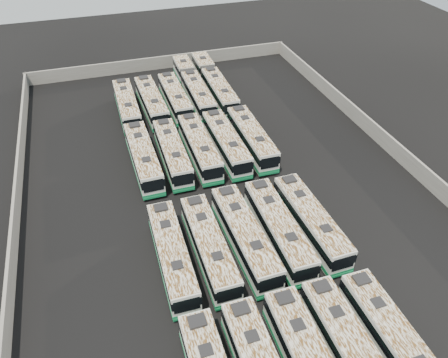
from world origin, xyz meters
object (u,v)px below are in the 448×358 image
Objects in this scene: bus_back_far_right at (214,83)px; bus_midback_right at (226,143)px; bus_midfront_far_left at (172,255)px; bus_back_far_left at (127,105)px; bus_midback_far_left at (143,157)px; bus_midback_left at (172,153)px; bus_midfront_far_right at (311,221)px; bus_midback_center at (199,147)px; bus_midfront_left at (209,247)px; bus_front_far_right at (394,342)px; bus_back_center at (175,98)px; bus_midfront_right at (278,229)px; bus_front_right at (352,353)px; bus_midfront_center at (245,236)px; bus_midback_far_right at (252,138)px; bus_back_left at (152,102)px; bus_back_right at (193,86)px.

bus_midback_right is at bearing -100.62° from bus_back_far_right.
bus_back_far_left is at bearing 90.79° from bus_midfront_far_left.
bus_midback_left is at bearing -1.75° from bus_midback_far_left.
bus_midback_left is at bearing 121.76° from bus_midfront_far_right.
bus_midfront_left is at bearing -101.76° from bus_midback_center.
bus_midfront_far_right is at bearing 89.62° from bus_front_far_right.
bus_midback_far_left is 1.03× the size of bus_back_center.
bus_midfront_far_right is at bearing -77.73° from bus_midback_right.
bus_front_far_right is at bearing -91.33° from bus_midfront_far_right.
bus_midfront_far_left is 0.98× the size of bus_midback_right.
bus_midfront_right reaches higher than bus_back_center.
bus_midfront_center is (-3.39, 13.65, 0.04)m from bus_front_right.
bus_midback_far_right is 1.00× the size of bus_back_left.
bus_midfront_right is at bearing -94.77° from bus_back_far_right.
bus_back_right is at bearing 23.45° from bus_back_left.
bus_midfront_far_right is 1.00× the size of bus_midback_center.
bus_midback_right is at bearing -89.53° from bus_back_right.
bus_midback_far_left is at bearing 101.98° from bus_midfront_left.
bus_midfront_left is 0.98× the size of bus_midback_center.
bus_back_right is 3.36m from bus_back_far_right.
bus_back_far_right is at bearing 72.52° from bus_midfront_left.
bus_front_far_right is 17.24m from bus_midfront_left.
bus_back_left is (-6.90, 43.33, 0.01)m from bus_front_right.
bus_midback_far_left is 13.83m from bus_midback_far_right.
bus_back_far_left is at bearing -165.64° from bus_back_far_right.
bus_midback_left is (-6.87, 29.71, -0.03)m from bus_front_right.
bus_midback_center reaches higher than bus_back_center.
bus_midfront_right is (3.47, -0.00, -0.01)m from bus_midfront_center.
bus_back_center reaches higher than bus_midback_left.
bus_back_right is at bearing 82.57° from bus_midfront_center.
bus_front_right is at bearing 177.46° from bus_front_far_right.
bus_back_left is 3.54m from bus_back_center.
bus_back_far_right is at bearing 23.66° from bus_back_center.
bus_midback_left is at bearing 89.72° from bus_midfront_left.
bus_midback_right is (-0.02, 29.72, 0.01)m from bus_front_right.
bus_back_far_right is (6.90, 3.06, 0.00)m from bus_back_center.
bus_back_left is 0.66× the size of bus_back_far_right.
bus_midfront_far_left is at bearing -106.78° from bus_back_right.
bus_midfront_far_right is at bearing -66.15° from bus_midback_center.
bus_midfront_far_left is at bearing -101.91° from bus_midback_left.
bus_midfront_right is 32.96m from bus_back_right.
bus_back_center is (-3.45, 29.96, -0.05)m from bus_midfront_right.
bus_midfront_far_right is 1.01× the size of bus_midback_left.
bus_midfront_right reaches higher than bus_midback_far_left.
bus_back_far_right reaches higher than bus_midfront_far_left.
bus_midfront_far_right is 0.99× the size of bus_midback_right.
bus_midfront_far_right reaches higher than bus_back_far_right.
bus_midfront_far_right is (3.57, 13.67, -0.01)m from bus_front_right.
bus_front_far_right is 45.74m from bus_back_far_left.
bus_front_right is 46.81m from bus_back_far_right.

